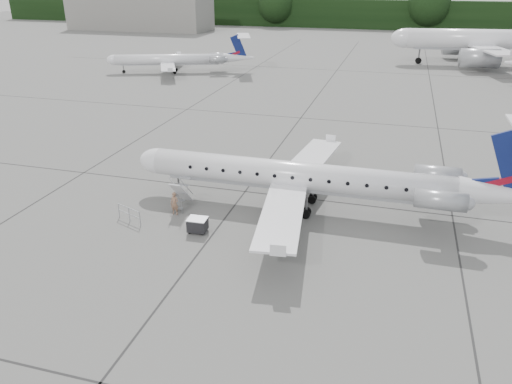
% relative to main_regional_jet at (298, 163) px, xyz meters
% --- Properties ---
extents(ground, '(320.00, 320.00, 0.00)m').
position_rel_main_regional_jet_xyz_m(ground, '(2.54, -5.42, -3.45)').
color(ground, slate).
rests_on(ground, ground).
extents(treeline, '(260.00, 4.00, 8.00)m').
position_rel_main_regional_jet_xyz_m(treeline, '(2.54, 124.58, 0.55)').
color(treeline, black).
rests_on(treeline, ground).
extents(terminal_building, '(40.00, 14.00, 10.00)m').
position_rel_main_regional_jet_xyz_m(terminal_building, '(-67.46, 104.58, 1.55)').
color(terminal_building, slate).
rests_on(terminal_building, ground).
extents(main_regional_jet, '(26.95, 19.45, 6.90)m').
position_rel_main_regional_jet_xyz_m(main_regional_jet, '(0.00, 0.00, 0.00)').
color(main_regional_jet, white).
rests_on(main_regional_jet, ground).
extents(airstair, '(0.86, 2.14, 2.16)m').
position_rel_main_regional_jet_xyz_m(airstair, '(-7.88, -2.11, -2.37)').
color(airstair, white).
rests_on(airstair, ground).
extents(passenger, '(0.62, 0.44, 1.63)m').
position_rel_main_regional_jet_xyz_m(passenger, '(-7.88, -3.32, -2.63)').
color(passenger, '#88614A').
rests_on(passenger, ground).
extents(safety_railing, '(2.07, 0.89, 1.00)m').
position_rel_main_regional_jet_xyz_m(safety_railing, '(-10.37, -5.18, -2.95)').
color(safety_railing, '#989BA0').
rests_on(safety_railing, ground).
extents(baggage_cart, '(1.23, 1.01, 1.03)m').
position_rel_main_regional_jet_xyz_m(baggage_cart, '(-5.38, -5.31, -2.93)').
color(baggage_cart, black).
rests_on(baggage_cart, ground).
extents(bg_narrowbody, '(37.71, 29.58, 12.37)m').
position_rel_main_regional_jet_xyz_m(bg_narrowbody, '(19.78, 67.30, 2.74)').
color(bg_narrowbody, white).
rests_on(bg_narrowbody, ground).
extents(bg_regional_left, '(27.07, 23.18, 6.00)m').
position_rel_main_regional_jet_xyz_m(bg_regional_left, '(-30.77, 45.22, -0.45)').
color(bg_regional_left, white).
rests_on(bg_regional_left, ground).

